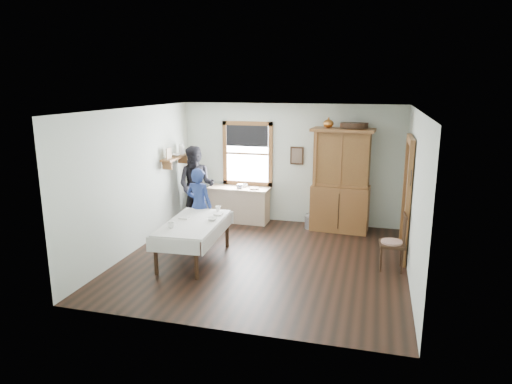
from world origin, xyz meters
TOP-DOWN VIEW (x-y plane):
  - room at (0.00, 0.00)m, footprint 5.01×5.01m
  - window at (-1.00, 2.47)m, footprint 1.18×0.07m
  - doorway at (2.46, 0.85)m, footprint 0.09×1.14m
  - wall_shelf at (-2.37, 1.54)m, footprint 0.24×1.00m
  - framed_picture at (0.15, 2.46)m, footprint 0.30×0.04m
  - rug_beater at (2.45, 0.30)m, footprint 0.01×0.27m
  - work_counter at (-1.13, 2.19)m, footprint 1.42×0.57m
  - china_hutch at (1.17, 2.12)m, footprint 1.34×0.70m
  - dining_table at (-1.21, -0.31)m, footprint 1.05×1.85m
  - spindle_chair at (2.22, 0.16)m, footprint 0.49×0.49m
  - pail at (0.55, 2.08)m, footprint 0.33×0.33m
  - wicker_basket at (0.89, 2.07)m, footprint 0.40×0.34m
  - woman_blue at (-1.47, 0.60)m, footprint 0.56×0.41m
  - figure_dark at (-2.01, 1.77)m, footprint 0.84×0.67m
  - table_cup_a at (-1.45, -0.74)m, footprint 0.13×0.13m
  - table_cup_b at (-1.03, 0.47)m, footprint 0.14×0.14m
  - table_bowl at (-0.92, -0.14)m, footprint 0.24×0.24m
  - counter_book at (-0.86, 2.13)m, footprint 0.23×0.27m
  - counter_bowl at (-1.05, 2.28)m, footprint 0.21×0.21m
  - shelf_bowl at (-2.37, 1.55)m, footprint 0.22×0.22m

SIDE VIEW (x-z plane):
  - wicker_basket at x=0.89m, z-range 0.00..0.20m
  - pail at x=0.55m, z-range 0.00..0.28m
  - dining_table at x=-1.21m, z-range 0.00..0.72m
  - work_counter at x=-1.13m, z-range 0.00..0.80m
  - spindle_chair at x=2.22m, z-range 0.00..1.00m
  - woman_blue at x=-1.47m, z-range 0.00..1.41m
  - table_bowl at x=-0.92m, z-range 0.72..0.77m
  - table_cup_a at x=-1.45m, z-range 0.72..0.82m
  - table_cup_b at x=-1.03m, z-range 0.72..0.82m
  - counter_book at x=-0.86m, z-range 0.80..0.83m
  - figure_dark at x=-2.01m, z-range 0.00..1.64m
  - counter_bowl at x=-1.05m, z-range 0.80..0.87m
  - china_hutch at x=1.17m, z-range 0.00..2.22m
  - doorway at x=2.46m, z-range 0.05..2.27m
  - room at x=0.00m, z-range 0.00..2.70m
  - framed_picture at x=0.15m, z-range 1.35..1.75m
  - wall_shelf at x=-2.37m, z-range 1.35..1.79m
  - shelf_bowl at x=-2.37m, z-range 1.57..1.62m
  - window at x=-1.00m, z-range 0.89..2.37m
  - rug_beater at x=2.45m, z-range 1.58..1.86m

